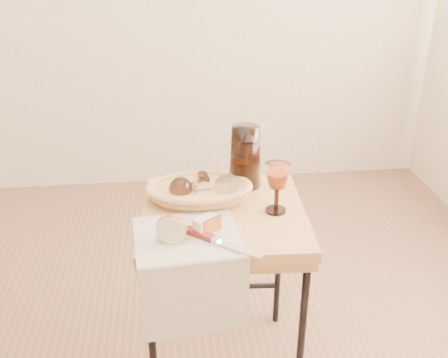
{
  "coord_description": "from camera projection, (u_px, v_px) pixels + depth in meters",
  "views": [
    {
      "loc": [
        0.16,
        -1.26,
        1.46
      ],
      "look_at": [
        0.32,
        0.15,
        0.78
      ],
      "focal_mm": 40.9,
      "sensor_mm": 36.0,
      "label": 1
    }
  ],
  "objects": [
    {
      "name": "wine_goblet",
      "position": [
        277.0,
        188.0,
        1.59
      ],
      "size": [
        0.09,
        0.09,
        0.17
      ],
      "primitive_type": null,
      "rotation": [
        0.0,
        0.0,
        0.09
      ],
      "color": "white",
      "rests_on": "side_table"
    },
    {
      "name": "side_table",
      "position": [
        223.0,
        293.0,
        1.78
      ],
      "size": [
        0.55,
        0.55,
        0.66
      ],
      "primitive_type": null,
      "rotation": [
        0.0,
        0.0,
        -0.06
      ],
      "color": "olive",
      "rests_on": "floor"
    },
    {
      "name": "apple_half",
      "position": [
        172.0,
        227.0,
        1.45
      ],
      "size": [
        0.1,
        0.06,
        0.08
      ],
      "primitive_type": "ellipsoid",
      "rotation": [
        0.0,
        0.0,
        -0.2
      ],
      "color": "#B41D05",
      "rests_on": "tea_towel"
    },
    {
      "name": "apple_wedge",
      "position": [
        206.0,
        225.0,
        1.5
      ],
      "size": [
        0.08,
        0.07,
        0.05
      ],
      "primitive_type": "cube",
      "rotation": [
        0.0,
        0.0,
        0.66
      ],
      "color": "beige",
      "rests_on": "tea_towel"
    },
    {
      "name": "bread_basket",
      "position": [
        199.0,
        192.0,
        1.69
      ],
      "size": [
        0.32,
        0.23,
        0.05
      ],
      "primitive_type": null,
      "rotation": [
        0.0,
        0.0,
        -0.04
      ],
      "color": "#BD7A45",
      "rests_on": "side_table"
    },
    {
      "name": "goblet_lying_a",
      "position": [
        191.0,
        184.0,
        1.69
      ],
      "size": [
        0.15,
        0.14,
        0.08
      ],
      "primitive_type": null,
      "rotation": [
        0.0,
        0.0,
        3.86
      ],
      "color": "#533425",
      "rests_on": "bread_basket"
    },
    {
      "name": "goblet_lying_b",
      "position": [
        214.0,
        187.0,
        1.67
      ],
      "size": [
        0.14,
        0.09,
        0.08
      ],
      "primitive_type": null,
      "rotation": [
        0.0,
        0.0,
        0.06
      ],
      "color": "white",
      "rests_on": "bread_basket"
    },
    {
      "name": "pitcher",
      "position": [
        245.0,
        156.0,
        1.76
      ],
      "size": [
        0.16,
        0.24,
        0.26
      ],
      "primitive_type": null,
      "rotation": [
        0.0,
        0.0,
        -0.02
      ],
      "color": "black",
      "rests_on": "side_table"
    },
    {
      "name": "table_knife",
      "position": [
        219.0,
        241.0,
        1.44
      ],
      "size": [
        0.21,
        0.18,
        0.02
      ],
      "primitive_type": null,
      "rotation": [
        0.0,
        0.0,
        -0.7
      ],
      "color": "silver",
      "rests_on": "tea_towel"
    },
    {
      "name": "tea_towel",
      "position": [
        187.0,
        236.0,
        1.49
      ],
      "size": [
        0.33,
        0.3,
        0.01
      ],
      "primitive_type": "cube",
      "rotation": [
        0.0,
        0.0,
        0.09
      ],
      "color": "silver",
      "rests_on": "side_table"
    }
  ]
}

